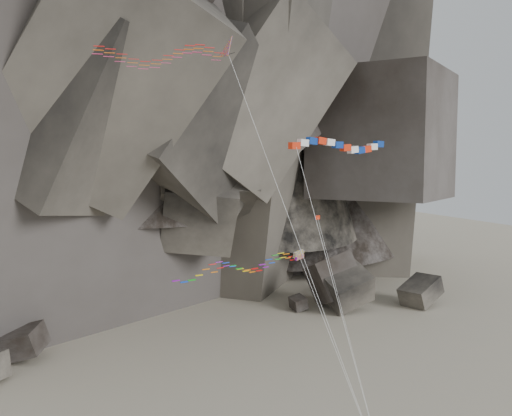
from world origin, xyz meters
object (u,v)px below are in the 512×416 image
parafoil_kite (236,266)px  pennant_kite (333,277)px  banner_kite (340,147)px  delta_kite (157,54)px

parafoil_kite → pennant_kite: size_ratio=0.85×
banner_kite → parafoil_kite: bearing=167.3°
pennant_kite → parafoil_kite: bearing=151.0°
banner_kite → pennant_kite: bearing=-149.1°
delta_kite → parafoil_kite: bearing=-36.8°
delta_kite → parafoil_kite: size_ratio=2.06×
banner_kite → parafoil_kite: 12.28m
delta_kite → banner_kite: 15.47m
parafoil_kite → pennant_kite: (7.41, -1.87, -1.22)m
parafoil_kite → pennant_kite: 7.74m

